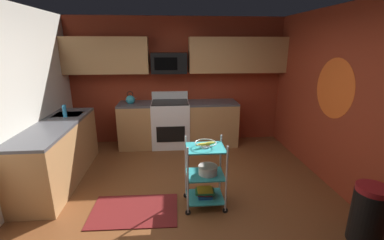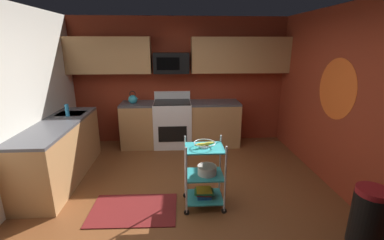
% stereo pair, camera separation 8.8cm
% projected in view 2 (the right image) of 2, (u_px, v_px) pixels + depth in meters
% --- Properties ---
extents(floor, '(4.40, 4.80, 0.04)m').
position_uv_depth(floor, '(184.00, 203.00, 3.56)').
color(floor, brown).
rests_on(floor, ground).
extents(wall_back, '(4.52, 0.06, 2.60)m').
position_uv_depth(wall_back, '(180.00, 81.00, 5.52)').
color(wall_back, maroon).
rests_on(wall_back, ground).
extents(wall_right, '(0.06, 4.80, 2.60)m').
position_uv_depth(wall_right, '(358.00, 107.00, 3.32)').
color(wall_right, maroon).
rests_on(wall_right, ground).
extents(wall_flower_decal, '(0.00, 0.87, 0.87)m').
position_uv_depth(wall_flower_decal, '(336.00, 89.00, 3.71)').
color(wall_flower_decal, '#E5591E').
extents(counter_run, '(3.41, 2.64, 0.92)m').
position_uv_depth(counter_run, '(134.00, 134.00, 4.80)').
color(counter_run, '#B27F4C').
rests_on(counter_run, ground).
extents(oven_range, '(0.76, 0.65, 1.10)m').
position_uv_depth(oven_range, '(173.00, 123.00, 5.42)').
color(oven_range, white).
rests_on(oven_range, ground).
extents(upper_cabinets, '(4.40, 0.33, 0.70)m').
position_uv_depth(upper_cabinets, '(182.00, 55.00, 5.18)').
color(upper_cabinets, '#B27F4C').
extents(microwave, '(0.70, 0.39, 0.40)m').
position_uv_depth(microwave, '(171.00, 63.00, 5.18)').
color(microwave, black).
extents(rolling_cart, '(0.54, 0.41, 0.91)m').
position_uv_depth(rolling_cart, '(204.00, 175.00, 3.35)').
color(rolling_cart, silver).
rests_on(rolling_cart, ground).
extents(fruit_bowl, '(0.27, 0.27, 0.07)m').
position_uv_depth(fruit_bowl, '(205.00, 144.00, 3.23)').
color(fruit_bowl, silver).
rests_on(fruit_bowl, rolling_cart).
extents(mixing_bowl_large, '(0.25, 0.25, 0.11)m').
position_uv_depth(mixing_bowl_large, '(207.00, 170.00, 3.33)').
color(mixing_bowl_large, silver).
rests_on(mixing_bowl_large, rolling_cart).
extents(book_stack, '(0.26, 0.19, 0.11)m').
position_uv_depth(book_stack, '(204.00, 193.00, 3.43)').
color(book_stack, '#1E4C8C').
rests_on(book_stack, rolling_cart).
extents(kettle, '(0.21, 0.18, 0.26)m').
position_uv_depth(kettle, '(133.00, 99.00, 5.23)').
color(kettle, teal).
rests_on(kettle, counter_run).
extents(dish_soap_bottle, '(0.06, 0.06, 0.20)m').
position_uv_depth(dish_soap_bottle, '(67.00, 110.00, 4.27)').
color(dish_soap_bottle, '#2D8CBF').
rests_on(dish_soap_bottle, counter_run).
extents(trash_can, '(0.34, 0.42, 0.66)m').
position_uv_depth(trash_can, '(368.00, 217.00, 2.72)').
color(trash_can, black).
rests_on(trash_can, ground).
extents(floor_rug, '(1.12, 0.73, 0.01)m').
position_uv_depth(floor_rug, '(134.00, 210.00, 3.37)').
color(floor_rug, maroon).
rests_on(floor_rug, ground).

